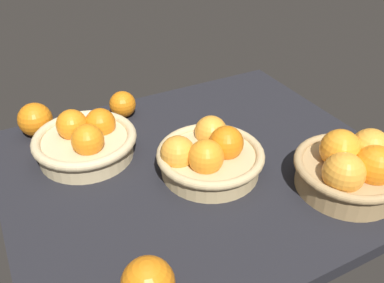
% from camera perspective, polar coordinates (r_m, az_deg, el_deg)
% --- Properties ---
extents(market_tray, '(0.84, 0.72, 0.03)m').
position_cam_1_polar(market_tray, '(0.95, 1.01, -3.90)').
color(market_tray, black).
rests_on(market_tray, ground).
extents(basket_far_left, '(0.23, 0.23, 0.13)m').
position_cam_1_polar(basket_far_left, '(0.90, 21.03, -3.38)').
color(basket_far_left, tan).
rests_on(basket_far_left, market_tray).
extents(basket_center, '(0.23, 0.23, 0.11)m').
position_cam_1_polar(basket_center, '(0.90, 2.29, -1.86)').
color(basket_center, tan).
rests_on(basket_center, market_tray).
extents(basket_near_right, '(0.23, 0.23, 0.11)m').
position_cam_1_polar(basket_near_right, '(0.97, -14.34, 0.13)').
color(basket_near_right, '#D3BC8C').
rests_on(basket_near_right, market_tray).
extents(loose_orange_back_gap, '(0.07, 0.07, 0.07)m').
position_cam_1_polar(loose_orange_back_gap, '(1.12, -9.49, 5.05)').
color(loose_orange_back_gap, orange).
rests_on(loose_orange_back_gap, market_tray).
extents(loose_orange_side_gap, '(0.08, 0.08, 0.08)m').
position_cam_1_polar(loose_orange_side_gap, '(1.09, -20.67, 2.81)').
color(loose_orange_side_gap, orange).
rests_on(loose_orange_side_gap, market_tray).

